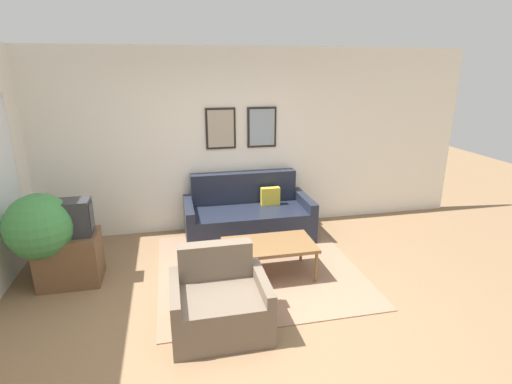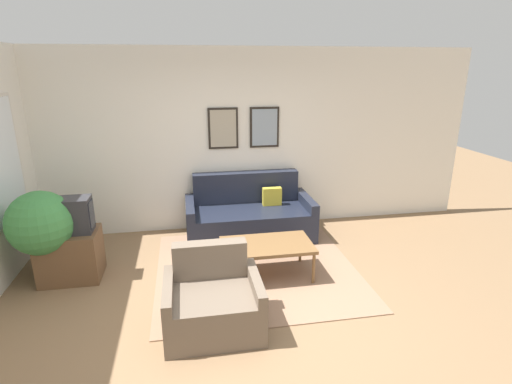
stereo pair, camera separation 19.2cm
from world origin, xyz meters
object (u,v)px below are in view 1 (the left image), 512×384
coffee_table (269,246)px  tv (64,219)px  armchair (219,303)px  couch (248,216)px  potted_plant_tall (40,228)px

coffee_table → tv: tv is taller
tv → armchair: 2.08m
couch → coffee_table: size_ratio=1.71×
armchair → potted_plant_tall: size_ratio=0.81×
coffee_table → armchair: 1.13m
coffee_table → armchair: armchair is taller
coffee_table → potted_plant_tall: size_ratio=0.96×
couch → potted_plant_tall: (-2.51, -0.95, 0.42)m
coffee_table → potted_plant_tall: potted_plant_tall is taller
coffee_table → tv: size_ratio=1.80×
potted_plant_tall → tv: bearing=20.5°
armchair → potted_plant_tall: (-1.82, 1.15, 0.47)m
coffee_table → armchair: (-0.71, -0.87, -0.13)m
couch → potted_plant_tall: potted_plant_tall is taller
couch → coffee_table: couch is taller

